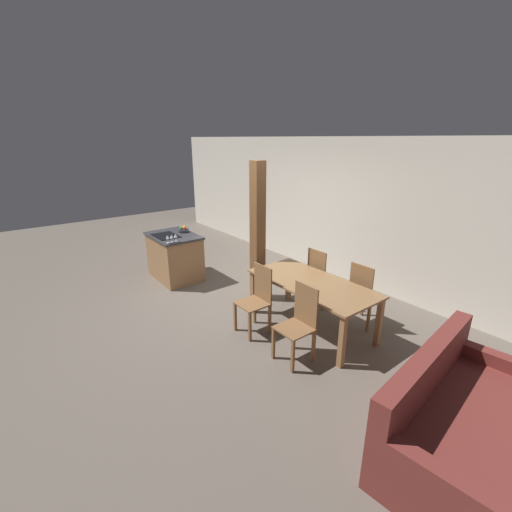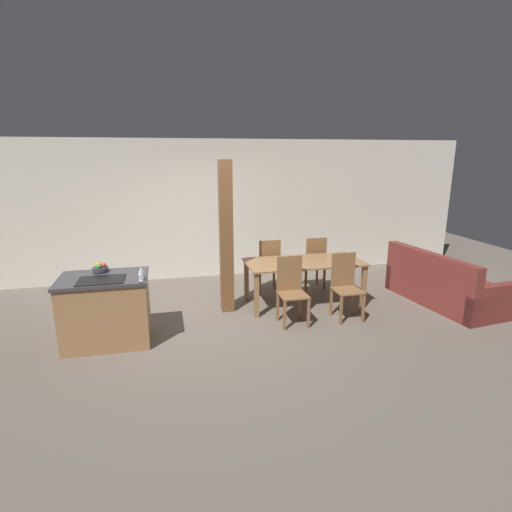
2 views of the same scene
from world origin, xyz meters
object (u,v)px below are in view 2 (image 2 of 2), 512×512
Objects in this scene: dining_table at (304,267)px; dining_chair_near_left at (291,289)px; fruit_bowl at (100,268)px; wine_glass_far at (141,270)px; dining_chair_far_right at (314,262)px; dining_chair_near_right at (346,285)px; dining_chair_far_left at (268,265)px; wine_glass_middle at (141,271)px; kitchen_island at (106,310)px; wine_glass_near at (140,273)px; timber_post at (226,238)px; couch at (443,286)px.

dining_chair_near_left reaches higher than dining_table.
dining_table is (3.04, 0.48, -0.31)m from fruit_bowl.
dining_chair_far_right is at bearing 28.27° from wine_glass_far.
dining_chair_near_right is 1.58m from dining_chair_far_left.
wine_glass_middle is 0.14× the size of dining_chair_far_left.
dining_chair_near_right is (3.40, 0.07, 0.05)m from kitchen_island.
wine_glass_far is 3.35m from dining_chair_far_right.
wine_glass_near is 0.14× the size of dining_chair_far_left.
dining_chair_far_left is 1.00× the size of dining_chair_far_right.
dining_chair_far_left reaches higher than dining_table.
dining_chair_near_left is at bearing 8.68° from wine_glass_middle.
wine_glass_middle is 0.14× the size of dining_chair_near_left.
dining_chair_far_left is at bearing 38.53° from wine_glass_middle.
dining_chair_far_right is (3.47, 1.15, -0.44)m from fruit_bowl.
dining_chair_far_left is at bearing 90.00° from dining_chair_near_left.
fruit_bowl is 0.74m from wine_glass_middle.
timber_post reaches higher than fruit_bowl.
dining_chair_far_right is at bearing 29.41° from wine_glass_middle.
wine_glass_far is 2.64m from dining_chair_far_left.
dining_chair_near_left is (2.07, 0.39, -0.50)m from wine_glass_near.
fruit_bowl reaches higher than dining_chair_near_right.
wine_glass_near is at bearing 90.02° from couch.
wine_glass_near is 0.07× the size of dining_table.
dining_chair_near_right is at bearing 7.64° from wine_glass_near.
fruit_bowl is at bearing -164.64° from timber_post.
fruit_bowl is (-0.06, 0.26, 0.50)m from kitchen_island.
wine_glass_middle reaches higher than fruit_bowl.
kitchen_island is 0.80m from wine_glass_near.
wine_glass_middle is at bearing -141.14° from timber_post.
dining_table is (2.49, 0.90, -0.37)m from wine_glass_far.
dining_chair_far_left is at bearing 38.03° from timber_post.
fruit_bowl is at bearing 137.55° from wine_glass_middle.
wine_glass_near is at bearing -46.50° from fruit_bowl.
timber_post is (1.22, 1.06, 0.16)m from wine_glass_near.
dining_table is 1.93× the size of dining_chair_far_right.
dining_chair_near_right is 1.00× the size of dining_chair_far_left.
dining_chair_near_left is 1.00× the size of dining_chair_far_right.
dining_chair_near_right reaches higher than kitchen_island.
fruit_bowl is 2.89m from dining_chair_far_left.
dining_chair_far_right is (2.92, 1.65, -0.50)m from wine_glass_middle.
dining_chair_near_right and dining_chair_far_left have the same top height.
wine_glass_near is at bearing -90.00° from wine_glass_middle.
kitchen_island is 2.55m from dining_chair_near_left.
wine_glass_near reaches higher than dining_chair_far_right.
dining_chair_far_right is (0.85, 1.33, 0.00)m from dining_chair_near_left.
kitchen_island is 5.25m from couch.
wine_glass_far is at bearing -173.39° from dining_chair_near_left.
timber_post reaches higher than dining_chair_near_right.
wine_glass_near is at bearing 39.79° from dining_chair_far_left.
dining_chair_far_right is at bearing 30.53° from wine_glass_near.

